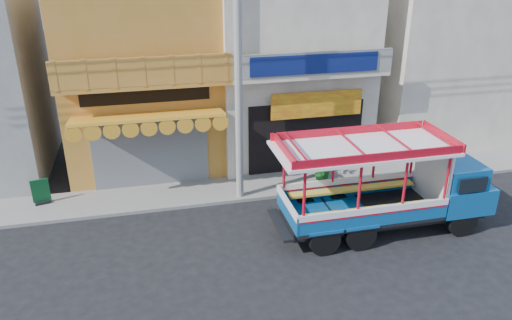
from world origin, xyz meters
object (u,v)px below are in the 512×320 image
Objects in this scene: potted_plant_a at (323,167)px; potted_plant_b at (319,172)px; songthaew_truck at (399,185)px; green_sign at (41,193)px; utility_pole at (243,60)px.

potted_plant_b is at bearing -176.11° from potted_plant_a.
songthaew_truck is 7.44× the size of potted_plant_a.
green_sign is (-11.35, 4.13, -1.04)m from songthaew_truck.
utility_pole reaches higher than songthaew_truck.
utility_pole is at bearing 56.09° from potted_plant_b.
potted_plant_a reaches higher than green_sign.
utility_pole is 6.37m from songthaew_truck.
songthaew_truck is at bearing -20.02° from green_sign.
potted_plant_b is at bearing 7.43° from utility_pole.
utility_pole is at bearing 148.82° from potted_plant_a.
songthaew_truck is at bearing -35.63° from utility_pole.
songthaew_truck reaches higher than potted_plant_a.
utility_pole is at bearing 144.37° from songthaew_truck.
green_sign reaches higher than potted_plant_b.
green_sign is 10.03m from potted_plant_b.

